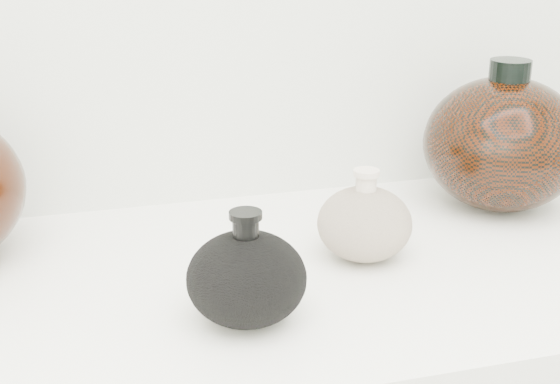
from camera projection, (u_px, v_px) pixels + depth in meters
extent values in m
cube|color=white|center=(245.00, 285.00, 0.91)|extent=(1.20, 0.50, 0.03)
ellipsoid|color=black|center=(247.00, 279.00, 0.78)|extent=(0.15, 0.15, 0.10)
cylinder|color=black|center=(246.00, 228.00, 0.76)|extent=(0.03, 0.03, 0.03)
cylinder|color=black|center=(246.00, 215.00, 0.76)|extent=(0.04, 0.04, 0.01)
ellipsoid|color=beige|center=(364.00, 224.00, 0.93)|extent=(0.14, 0.14, 0.09)
cylinder|color=beige|center=(366.00, 184.00, 0.91)|extent=(0.03, 0.03, 0.03)
cylinder|color=beige|center=(367.00, 173.00, 0.91)|extent=(0.04, 0.04, 0.01)
ellipsoid|color=black|center=(503.00, 144.00, 1.07)|extent=(0.28, 0.28, 0.18)
cylinder|color=black|center=(510.00, 73.00, 1.04)|extent=(0.07, 0.07, 0.03)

